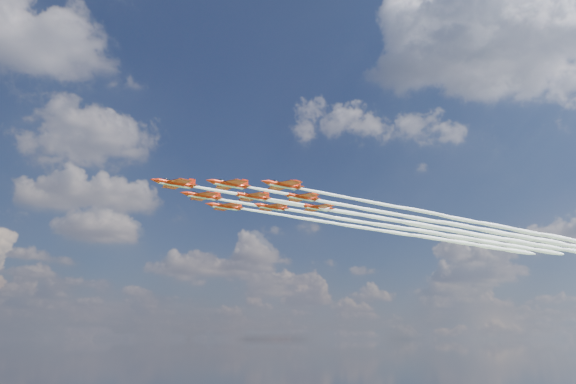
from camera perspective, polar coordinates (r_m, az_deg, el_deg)
name	(u,v)px	position (r m, az deg, el deg)	size (l,w,h in m)	color
jet_lead	(399,222)	(165.10, 11.21, -2.96)	(145.81, 22.87, 2.62)	red
jet_row2_port	(439,222)	(168.35, 15.11, -2.95)	(145.81, 22.87, 2.62)	red
jet_row2_starb	(406,229)	(176.50, 11.92, -3.68)	(145.81, 22.87, 2.62)	red
jet_row3_port	(479,222)	(172.34, 18.85, -2.94)	(145.81, 22.87, 2.62)	red
jet_row3_centre	(444,229)	(179.86, 15.56, -3.65)	(145.81, 22.87, 2.62)	red
jet_row3_starb	(413,235)	(187.94, 12.54, -4.30)	(145.81, 22.87, 2.62)	red
jet_row4_port	(481,229)	(183.91, 19.05, -3.62)	(145.81, 22.87, 2.62)	red
jet_row4_starb	(448,236)	(191.40, 15.95, -4.27)	(145.81, 22.87, 2.62)	red
jet_tail	(483,236)	(195.51, 19.23, -4.23)	(145.81, 22.87, 2.62)	red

